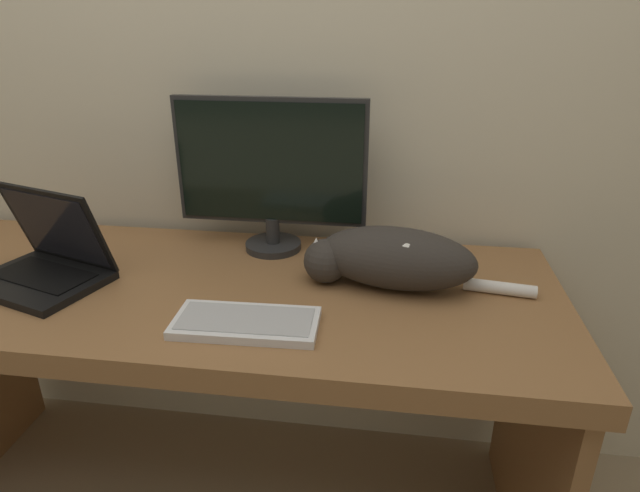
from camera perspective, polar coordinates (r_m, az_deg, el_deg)
wall_back at (r=1.65m, az=-8.42°, el=19.20°), size 6.40×0.06×2.60m
desk at (r=1.48m, az=-11.27°, el=-9.06°), size 1.80×0.70×0.78m
monitor at (r=1.51m, az=-5.28°, el=7.93°), size 0.54×0.16×0.44m
laptop at (r=1.55m, az=-27.26°, el=-1.66°), size 0.37×0.32×0.24m
external_keyboard at (r=1.20m, az=-7.90°, el=-8.10°), size 0.32×0.16×0.02m
cat at (r=1.35m, az=7.48°, el=-1.19°), size 0.58×0.23×0.16m
small_toy at (r=1.53m, az=6.84°, el=-0.11°), size 0.06×0.06×0.06m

